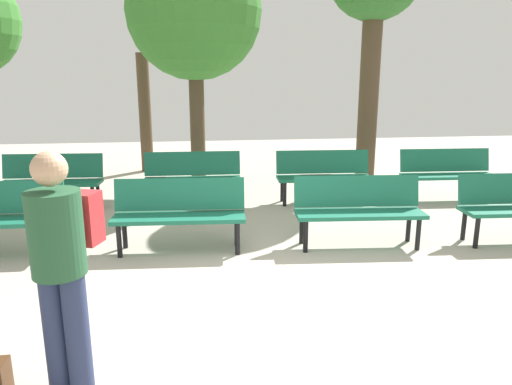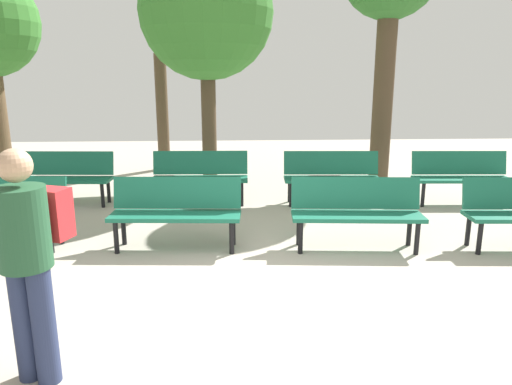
{
  "view_description": "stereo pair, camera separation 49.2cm",
  "coord_description": "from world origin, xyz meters",
  "px_view_note": "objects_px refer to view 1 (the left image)",
  "views": [
    {
      "loc": [
        -0.83,
        -3.94,
        2.08
      ],
      "look_at": [
        0.0,
        2.25,
        0.55
      ],
      "focal_mm": 32.91,
      "sensor_mm": 36.0,
      "label": 1
    },
    {
      "loc": [
        -0.34,
        -3.98,
        2.08
      ],
      "look_at": [
        0.0,
        2.25,
        0.55
      ],
      "focal_mm": 32.91,
      "sensor_mm": 36.0,
      "label": 2
    }
  ],
  "objects_px": {
    "tree_1": "(194,12)",
    "visitor_with_backpack": "(62,259)",
    "bench_r1_c1": "(193,175)",
    "bench_r0_c2": "(358,206)",
    "bench_r0_c1": "(180,210)",
    "bench_r1_c2": "(324,173)",
    "bench_r1_c0": "(51,178)",
    "tree_2": "(145,113)",
    "bench_r1_c3": "(447,171)"
  },
  "relations": [
    {
      "from": "bench_r1_c1",
      "to": "visitor_with_backpack",
      "type": "distance_m",
      "value": 4.86
    },
    {
      "from": "bench_r0_c2",
      "to": "visitor_with_backpack",
      "type": "bearing_deg",
      "value": -135.0
    },
    {
      "from": "bench_r0_c1",
      "to": "bench_r1_c2",
      "type": "distance_m",
      "value": 3.11
    },
    {
      "from": "tree_1",
      "to": "visitor_with_backpack",
      "type": "distance_m",
      "value": 6.45
    },
    {
      "from": "tree_1",
      "to": "bench_r0_c1",
      "type": "bearing_deg",
      "value": -94.81
    },
    {
      "from": "bench_r1_c1",
      "to": "bench_r1_c2",
      "type": "distance_m",
      "value": 2.22
    },
    {
      "from": "bench_r1_c3",
      "to": "bench_r0_c2",
      "type": "bearing_deg",
      "value": -136.19
    },
    {
      "from": "tree_1",
      "to": "visitor_with_backpack",
      "type": "xyz_separation_m",
      "value": [
        -0.95,
        -5.96,
        -2.28
      ]
    },
    {
      "from": "tree_2",
      "to": "bench_r1_c2",
      "type": "bearing_deg",
      "value": -45.1
    },
    {
      "from": "bench_r1_c0",
      "to": "tree_1",
      "type": "distance_m",
      "value": 3.79
    },
    {
      "from": "tree_2",
      "to": "visitor_with_backpack",
      "type": "xyz_separation_m",
      "value": [
        0.19,
        -7.88,
        -0.37
      ]
    },
    {
      "from": "tree_1",
      "to": "tree_2",
      "type": "relative_size",
      "value": 1.7
    },
    {
      "from": "bench_r0_c2",
      "to": "bench_r1_c1",
      "type": "relative_size",
      "value": 1.01
    },
    {
      "from": "bench_r1_c0",
      "to": "tree_2",
      "type": "distance_m",
      "value": 3.39
    },
    {
      "from": "tree_2",
      "to": "bench_r0_c2",
      "type": "bearing_deg",
      "value": -60.19
    },
    {
      "from": "bench_r0_c2",
      "to": "tree_2",
      "type": "relative_size",
      "value": 0.62
    },
    {
      "from": "bench_r1_c2",
      "to": "visitor_with_backpack",
      "type": "distance_m",
      "value": 5.56
    },
    {
      "from": "tree_2",
      "to": "bench_r1_c3",
      "type": "bearing_deg",
      "value": -31.87
    },
    {
      "from": "bench_r0_c1",
      "to": "bench_r1_c3",
      "type": "distance_m",
      "value": 4.94
    },
    {
      "from": "tree_1",
      "to": "bench_r0_c2",
      "type": "bearing_deg",
      "value": -60.71
    },
    {
      "from": "bench_r0_c1",
      "to": "visitor_with_backpack",
      "type": "relative_size",
      "value": 0.99
    },
    {
      "from": "bench_r1_c1",
      "to": "bench_r1_c2",
      "type": "relative_size",
      "value": 0.99
    },
    {
      "from": "tree_1",
      "to": "bench_r1_c1",
      "type": "bearing_deg",
      "value": -95.53
    },
    {
      "from": "bench_r0_c1",
      "to": "tree_1",
      "type": "xyz_separation_m",
      "value": [
        0.28,
        3.34,
        2.71
      ]
    },
    {
      "from": "bench_r1_c0",
      "to": "bench_r1_c3",
      "type": "relative_size",
      "value": 1.0
    },
    {
      "from": "bench_r1_c0",
      "to": "visitor_with_backpack",
      "type": "relative_size",
      "value": 0.99
    },
    {
      "from": "bench_r1_c2",
      "to": "bench_r1_c3",
      "type": "bearing_deg",
      "value": -0.15
    },
    {
      "from": "bench_r0_c2",
      "to": "bench_r1_c1",
      "type": "height_order",
      "value": "same"
    },
    {
      "from": "tree_1",
      "to": "visitor_with_backpack",
      "type": "relative_size",
      "value": 2.7
    },
    {
      "from": "bench_r1_c0",
      "to": "visitor_with_backpack",
      "type": "bearing_deg",
      "value": -69.84
    },
    {
      "from": "bench_r0_c2",
      "to": "bench_r1_c1",
      "type": "bearing_deg",
      "value": 136.63
    },
    {
      "from": "visitor_with_backpack",
      "to": "tree_1",
      "type": "bearing_deg",
      "value": -79.75
    },
    {
      "from": "bench_r0_c1",
      "to": "bench_r1_c1",
      "type": "height_order",
      "value": "same"
    },
    {
      "from": "bench_r0_c2",
      "to": "bench_r1_c0",
      "type": "relative_size",
      "value": 1.0
    },
    {
      "from": "bench_r1_c0",
      "to": "visitor_with_backpack",
      "type": "height_order",
      "value": "visitor_with_backpack"
    },
    {
      "from": "bench_r0_c1",
      "to": "tree_2",
      "type": "bearing_deg",
      "value": 102.99
    },
    {
      "from": "bench_r0_c1",
      "to": "bench_r1_c0",
      "type": "bearing_deg",
      "value": 137.26
    },
    {
      "from": "bench_r1_c0",
      "to": "visitor_with_backpack",
      "type": "xyz_separation_m",
      "value": [
        1.44,
        -4.84,
        0.43
      ]
    },
    {
      "from": "bench_r0_c2",
      "to": "visitor_with_backpack",
      "type": "xyz_separation_m",
      "value": [
        -2.9,
        -2.48,
        0.43
      ]
    },
    {
      "from": "bench_r1_c3",
      "to": "visitor_with_backpack",
      "type": "xyz_separation_m",
      "value": [
        -5.23,
        -4.51,
        0.43
      ]
    },
    {
      "from": "bench_r0_c2",
      "to": "bench_r1_c0",
      "type": "height_order",
      "value": "same"
    },
    {
      "from": "bench_r1_c0",
      "to": "tree_2",
      "type": "xyz_separation_m",
      "value": [
        1.25,
        3.04,
        0.8
      ]
    },
    {
      "from": "bench_r1_c1",
      "to": "tree_2",
      "type": "xyz_separation_m",
      "value": [
        -1.03,
        3.12,
        0.8
      ]
    },
    {
      "from": "bench_r0_c1",
      "to": "bench_r1_c3",
      "type": "bearing_deg",
      "value": 26.22
    },
    {
      "from": "tree_2",
      "to": "visitor_with_backpack",
      "type": "bearing_deg",
      "value": -88.63
    },
    {
      "from": "bench_r1_c1",
      "to": "bench_r0_c2",
      "type": "bearing_deg",
      "value": -46.19
    },
    {
      "from": "bench_r0_c2",
      "to": "bench_r1_c2",
      "type": "distance_m",
      "value": 2.15
    },
    {
      "from": "bench_r0_c1",
      "to": "bench_r1_c0",
      "type": "height_order",
      "value": "same"
    },
    {
      "from": "bench_r1_c0",
      "to": "bench_r1_c2",
      "type": "distance_m",
      "value": 4.5
    },
    {
      "from": "bench_r0_c2",
      "to": "bench_r1_c1",
      "type": "xyz_separation_m",
      "value": [
        -2.07,
        2.28,
        0.0
      ]
    }
  ]
}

